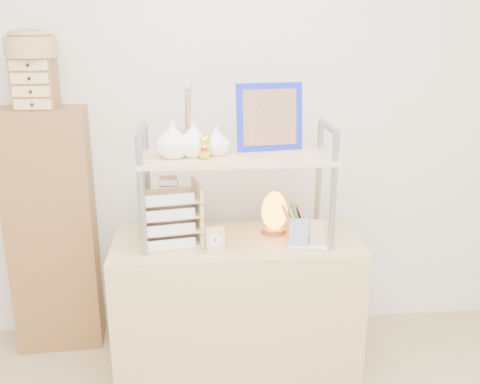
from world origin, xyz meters
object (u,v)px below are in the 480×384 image
at_px(desk, 237,308).
at_px(letter_tray, 170,217).
at_px(cabinet, 53,232).
at_px(salt_lamp, 274,212).

height_order(desk, letter_tray, letter_tray).
bearing_deg(desk, cabinet, 159.25).
xyz_separation_m(cabinet, letter_tray, (0.66, -0.38, 0.20)).
bearing_deg(letter_tray, salt_lamp, 9.01).
relative_size(desk, cabinet, 0.89).
xyz_separation_m(cabinet, salt_lamp, (1.17, -0.29, 0.19)).
bearing_deg(desk, salt_lamp, 21.38).
height_order(cabinet, letter_tray, cabinet).
distance_m(cabinet, letter_tray, 0.78).
relative_size(letter_tray, salt_lamp, 1.50).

